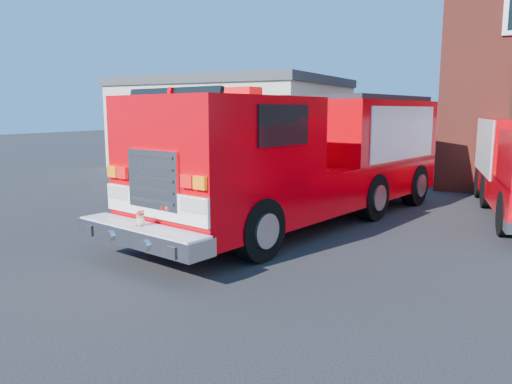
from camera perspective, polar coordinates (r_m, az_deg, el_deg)
The scene contains 4 objects.
ground at distance 10.39m, azimuth 3.18°, elevation -6.15°, with size 100.00×100.00×0.00m, color black.
side_building at distance 25.75m, azimuth -2.54°, elevation 8.02°, with size 10.20×8.20×4.35m.
fire_engine at distance 12.52m, azimuth 6.17°, elevation 4.16°, with size 4.83×10.75×3.20m.
pickup_truck at distance 15.56m, azimuth -8.11°, elevation 1.90°, with size 3.33×5.42×1.67m.
Camera 1 is at (4.27, -9.06, 2.76)m, focal length 35.00 mm.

